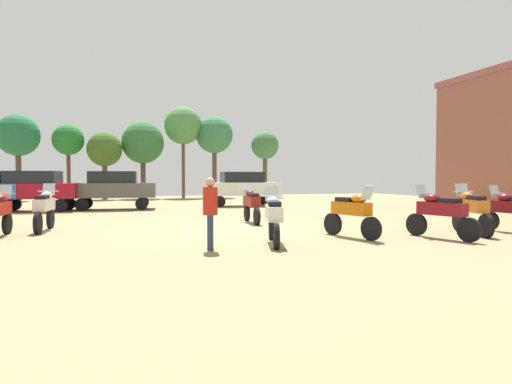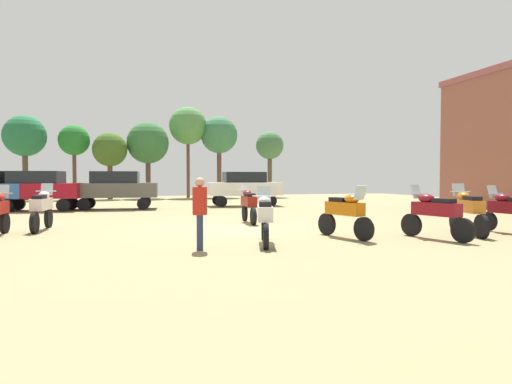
# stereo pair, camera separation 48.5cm
# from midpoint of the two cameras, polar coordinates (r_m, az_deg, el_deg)

# --- Properties ---
(ground_plane) EXTENTS (44.00, 52.00, 0.02)m
(ground_plane) POSITION_cam_midpoint_polar(r_m,az_deg,el_deg) (14.42, -3.80, -4.82)
(ground_plane) COLOR #8C7E56
(motorcycle_3) EXTENTS (0.80, 2.04, 1.48)m
(motorcycle_3) POSITION_cam_midpoint_polar(r_m,az_deg,el_deg) (12.29, 11.44, -2.60)
(motorcycle_3) COLOR black
(motorcycle_3) RESTS_ON ground
(motorcycle_5) EXTENTS (0.62, 2.22, 1.46)m
(motorcycle_5) POSITION_cam_midpoint_polar(r_m,az_deg,el_deg) (15.98, -1.48, -1.53)
(motorcycle_5) COLOR black
(motorcycle_5) RESTS_ON ground
(motorcycle_6) EXTENTS (0.62, 2.19, 1.49)m
(motorcycle_6) POSITION_cam_midpoint_polar(r_m,az_deg,el_deg) (15.17, -26.97, -1.88)
(motorcycle_6) COLOR black
(motorcycle_6) RESTS_ON ground
(motorcycle_8) EXTENTS (0.80, 2.20, 1.45)m
(motorcycle_8) POSITION_cam_midpoint_polar(r_m,az_deg,el_deg) (10.95, 1.07, -3.16)
(motorcycle_8) COLOR black
(motorcycle_8) RESTS_ON ground
(motorcycle_11) EXTENTS (0.83, 2.18, 1.48)m
(motorcycle_11) POSITION_cam_midpoint_polar(r_m,az_deg,el_deg) (12.82, 22.20, -2.49)
(motorcycle_11) COLOR black
(motorcycle_11) RESTS_ON ground
(motorcycle_12) EXTENTS (0.79, 2.13, 1.50)m
(motorcycle_12) POSITION_cam_midpoint_polar(r_m,az_deg,el_deg) (14.16, 25.69, -2.10)
(motorcycle_12) COLOR black
(motorcycle_12) RESTS_ON ground
(car_1) EXTENTS (4.44, 2.15, 2.00)m
(car_1) POSITION_cam_midpoint_polar(r_m,az_deg,el_deg) (23.91, -18.87, 0.60)
(car_1) COLOR black
(car_1) RESTS_ON ground
(car_2) EXTENTS (4.51, 2.39, 2.00)m
(car_2) POSITION_cam_midpoint_polar(r_m,az_deg,el_deg) (24.21, -27.81, 0.50)
(car_2) COLOR black
(car_2) RESTS_ON ground
(car_4) EXTENTS (4.37, 1.97, 2.00)m
(car_4) POSITION_cam_midpoint_polar(r_m,az_deg,el_deg) (25.41, -2.41, 0.78)
(car_4) COLOR black
(car_4) RESTS_ON ground
(person_1) EXTENTS (0.41, 0.41, 1.68)m
(person_1) POSITION_cam_midpoint_polar(r_m,az_deg,el_deg) (10.10, -7.43, -2.08)
(person_1) COLOR #27324F
(person_1) RESTS_ON ground
(tree_1) EXTENTS (2.38, 2.38, 5.64)m
(tree_1) POSITION_cam_midpoint_polar(r_m,az_deg,el_deg) (37.50, 0.83, 6.02)
(tree_1) COLOR brown
(tree_1) RESTS_ON ground
(tree_3) EXTENTS (2.63, 2.63, 5.17)m
(tree_3) POSITION_cam_midpoint_polar(r_m,az_deg,el_deg) (35.42, -19.74, 5.25)
(tree_3) COLOR brown
(tree_3) RESTS_ON ground
(tree_4) EXTENTS (3.13, 3.13, 7.58)m
(tree_4) POSITION_cam_midpoint_polar(r_m,az_deg,el_deg) (37.00, -9.98, 8.58)
(tree_4) COLOR brown
(tree_4) RESTS_ON ground
(tree_5) EXTENTS (3.03, 3.03, 6.27)m
(tree_5) POSITION_cam_midpoint_polar(r_m,az_deg,el_deg) (36.29, -29.27, 6.46)
(tree_5) COLOR #4E3E2C
(tree_5) RESTS_ON ground
(tree_6) EXTENTS (3.35, 3.35, 6.15)m
(tree_6) POSITION_cam_midpoint_polar(r_m,az_deg,el_deg) (36.12, -15.09, 6.25)
(tree_6) COLOR brown
(tree_6) RESTS_ON ground
(tree_7) EXTENTS (2.32, 2.32, 5.70)m
(tree_7) POSITION_cam_midpoint_polar(r_m,az_deg,el_deg) (36.01, -23.91, 6.21)
(tree_7) COLOR brown
(tree_7) RESTS_ON ground
(tree_8) EXTENTS (3.14, 3.14, 6.88)m
(tree_8) POSITION_cam_midpoint_polar(r_m,az_deg,el_deg) (37.28, -5.90, 7.42)
(tree_8) COLOR brown
(tree_8) RESTS_ON ground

